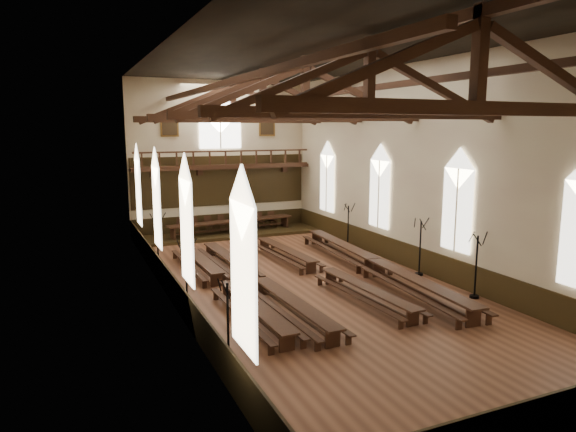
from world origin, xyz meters
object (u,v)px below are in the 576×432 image
refectory_row_b (256,279)px  candelabrum_right_near (475,278)px  refectory_row_c (320,269)px  candelabrum_right_far (348,233)px  high_table (232,222)px  refectory_row_a (222,281)px  dais (232,234)px  candelabrum_left_near (228,340)px  refectory_row_d (375,263)px  candelabrum_right_mid (420,258)px  candelabrum_left_mid (187,287)px  candelabrum_left_far (158,251)px

refectory_row_b → candelabrum_right_near: 9.16m
candelabrum_right_near → refectory_row_c: bearing=132.4°
refectory_row_c → candelabrum_right_far: 7.00m
refectory_row_c → high_table: high_table is taller
refectory_row_a → dais: refectory_row_a is taller
refectory_row_a → candelabrum_left_near: (-1.81, -6.74, 0.32)m
dais → candelabrum_right_near: (5.34, -16.07, 0.75)m
refectory_row_a → refectory_row_b: refectory_row_b is taller
refectory_row_d → dais: size_ratio=1.30×
candelabrum_right_near → candelabrum_right_far: bearing=90.0°
high_table → candelabrum_right_near: size_ratio=3.11×
high_table → dais: bearing=180.0°
refectory_row_c → high_table: 11.11m
high_table → candelabrum_right_far: (5.34, -5.77, -0.09)m
candelabrum_right_far → candelabrum_right_mid: bearing=-90.0°
candelabrum_left_near → candelabrum_right_mid: 12.36m
refectory_row_a → candelabrum_left_near: size_ratio=5.12×
refectory_row_d → candelabrum_left_near: size_ratio=5.53×
refectory_row_b → dais: (2.55, 11.42, -0.41)m
refectory_row_c → candelabrum_right_near: 6.77m
candelabrum_right_far → refectory_row_a: bearing=-149.9°
refectory_row_a → candelabrum_right_mid: bearing=-8.0°
candelabrum_right_far → high_table: bearing=132.8°
dais → candelabrum_right_mid: 13.58m
candelabrum_right_far → candelabrum_left_near: bearing=-132.5°
refectory_row_a → candelabrum_left_mid: candelabrum_left_mid is taller
refectory_row_b → candelabrum_left_near: size_ratio=5.17×
refectory_row_a → refectory_row_b: size_ratio=0.99×
refectory_row_c → candelabrum_left_mid: 6.69m
refectory_row_a → candelabrum_right_far: 10.75m
candelabrum_left_near → refectory_row_d: bearing=34.7°
high_table → candelabrum_left_near: size_ratio=3.23×
candelabrum_left_far → refectory_row_c: bearing=-37.9°
candelabrum_left_far → refectory_row_a: bearing=-70.8°
candelabrum_left_near → refectory_row_a: bearing=75.0°
refectory_row_b → refectory_row_a: bearing=169.3°
candelabrum_right_mid → refectory_row_d: bearing=152.2°
candelabrum_left_near → candelabrum_right_near: bearing=9.3°
candelabrum_left_mid → high_table: bearing=65.2°
refectory_row_b → refectory_row_d: 6.03m
refectory_row_a → refectory_row_d: refectory_row_d is taller
candelabrum_right_near → candelabrum_right_far: (0.00, 10.30, -0.06)m
refectory_row_b → refectory_row_c: (3.32, 0.35, -0.02)m
candelabrum_right_mid → candelabrum_right_far: (0.00, 6.69, -0.07)m
refectory_row_b → candelabrum_right_far: candelabrum_right_far is taller
refectory_row_c → refectory_row_d: bearing=-8.6°
refectory_row_b → refectory_row_d: bearing=-0.6°
refectory_row_d → high_table: high_table is taller
refectory_row_b → candelabrum_right_near: candelabrum_right_near is taller
candelabrum_left_far → candelabrum_right_near: size_ratio=1.00×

